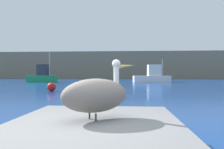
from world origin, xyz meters
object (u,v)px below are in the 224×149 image
at_px(fishing_boat_white, 152,76).
at_px(mooring_buoy, 51,87).
at_px(pelican, 96,95).
at_px(fishing_boat_green, 42,76).

relative_size(fishing_boat_white, mooring_buoy, 8.99).
distance_m(pelican, fishing_boat_green, 32.65).
relative_size(pelican, fishing_boat_white, 0.21).
bearing_deg(mooring_buoy, fishing_boat_white, 62.19).
height_order(fishing_boat_white, fishing_boat_green, fishing_boat_green).
height_order(fishing_boat_white, mooring_buoy, fishing_boat_white).
distance_m(fishing_boat_white, mooring_buoy, 20.91).
height_order(fishing_boat_green, mooring_buoy, fishing_boat_green).
relative_size(pelican, fishing_boat_green, 0.25).
xyz_separation_m(pelican, mooring_buoy, (-5.31, 12.98, -0.70)).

